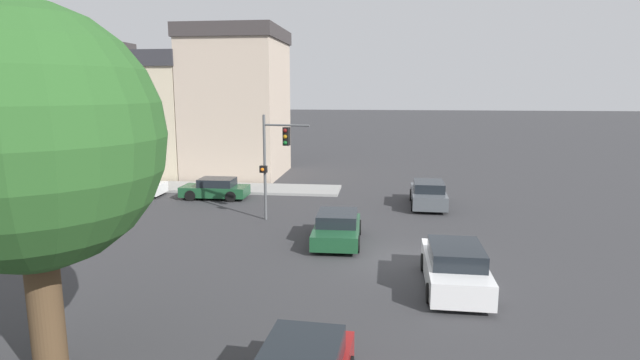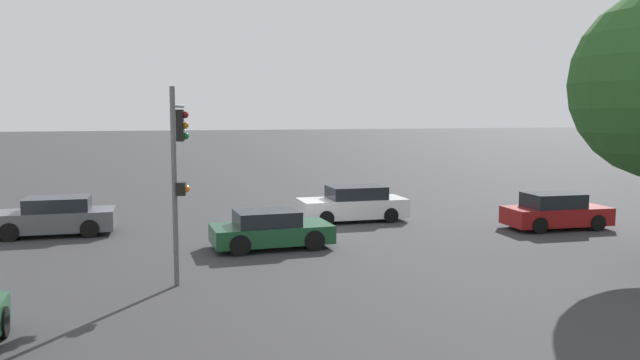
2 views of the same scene
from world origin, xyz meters
The scene contains 6 objects.
ground_plane centered at (0.00, 0.00, 0.00)m, with size 300.00×300.00×0.00m, color #333335.
traffic_signal centered at (5.25, 5.87, 3.51)m, with size 0.57×2.58×5.37m.
crossing_car_0 centered at (-9.87, 2.13, 0.69)m, with size 4.25×2.06×1.46m.
crossing_car_1 centered at (1.97, 2.43, 0.64)m, with size 4.15×2.11×1.32m.
crossing_car_2 centered at (9.45, -2.13, 0.70)m, with size 4.52×2.08×1.46m.
crossing_car_3 centered at (-2.61, -1.94, 0.72)m, with size 4.64×2.08×1.52m.
Camera 2 is at (6.31, 23.38, 4.67)m, focal length 35.00 mm.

